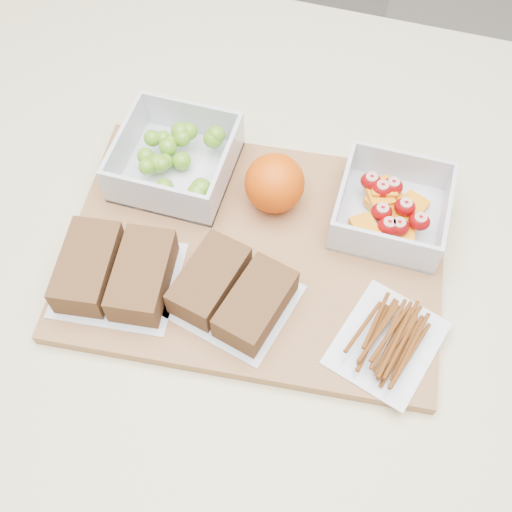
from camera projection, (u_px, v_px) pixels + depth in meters
The scene contains 9 objects.
ground at pixel (263, 453), 1.51m from camera, with size 4.00×4.00×0.00m, color gray.
counter at pixel (265, 391), 1.12m from camera, with size 1.20×0.90×0.90m, color beige.
cutting_board at pixel (255, 252), 0.73m from camera, with size 0.42×0.30×0.02m, color #9F6D41.
grape_container at pixel (177, 159), 0.76m from camera, with size 0.13×0.13×0.06m.
fruit_container at pixel (391, 209), 0.73m from camera, with size 0.12×0.12×0.05m.
orange at pixel (274, 183), 0.73m from camera, with size 0.07×0.07×0.07m, color #E34E05.
sandwich_bag_left at pixel (115, 272), 0.69m from camera, with size 0.14×0.13×0.04m.
sandwich_bag_center at pixel (232, 293), 0.68m from camera, with size 0.15×0.14×0.04m.
pretzel_bag at pixel (389, 339), 0.66m from camera, with size 0.13×0.14×0.03m.
Camera 1 is at (0.09, -0.35, 1.54)m, focal length 45.00 mm.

